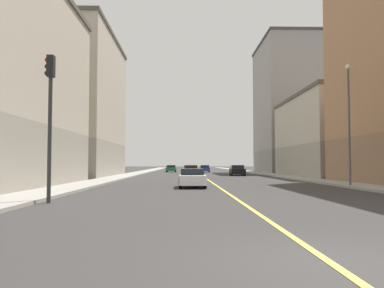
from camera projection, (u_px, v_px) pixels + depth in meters
The scene contains 15 objects.
ground_plane at pixel (332, 264), 6.37m from camera, with size 400.00×400.00×0.00m, color #353332.
sidewalk_left at pixel (269, 174), 55.50m from camera, with size 2.64×168.00×0.15m, color #9E9B93.
sidewalk_right at pixel (132, 174), 55.10m from camera, with size 2.64×168.00×0.15m, color #9E9B93.
lane_center_stripe at pixel (201, 175), 55.30m from camera, with size 0.16×154.00×0.01m, color #E5D14C.
building_left_mid at pixel (329, 136), 48.24m from camera, with size 9.23×19.26×9.86m.
building_left_far at pixel (287, 107), 68.05m from camera, with size 9.23×16.14×22.52m.
building_right_midblock at pixel (77, 106), 48.41m from camera, with size 9.23×19.29×17.28m.
traffic_light_right_near at pixel (50, 107), 16.29m from camera, with size 0.40×0.32×6.09m.
street_lamp_left_near at pixel (349, 113), 26.98m from camera, with size 0.36×0.36×8.27m.
car_red at pixel (189, 169), 65.35m from camera, with size 1.88×4.55×1.28m.
car_white at pixel (192, 178), 26.52m from camera, with size 1.81×3.95×1.26m.
car_green at pixel (171, 169), 73.23m from camera, with size 1.89×4.24×1.28m.
car_black at pixel (237, 170), 52.04m from camera, with size 1.98×4.67×1.38m.
car_maroon at pixel (191, 170), 55.04m from camera, with size 1.98×4.48×1.36m.
car_blue at pixel (205, 169), 72.47m from camera, with size 1.96×4.04×1.27m.
Camera 1 is at (-2.39, -6.40, 1.62)m, focal length 37.06 mm.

